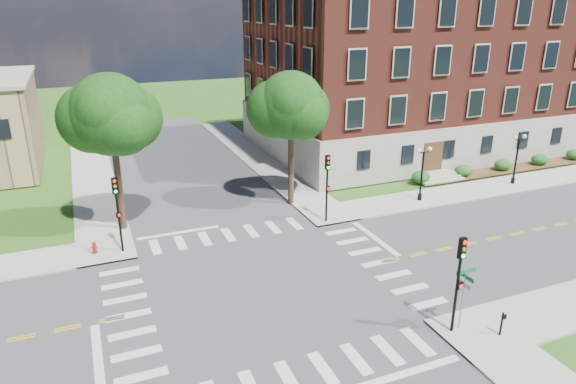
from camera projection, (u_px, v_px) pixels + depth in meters
name	position (u px, v px, depth m)	size (l,w,h in m)	color
ground	(265.00, 287.00, 27.99)	(160.00, 160.00, 0.00)	#305919
road_ew	(265.00, 287.00, 27.98)	(90.00, 12.00, 0.01)	#3D3D3F
road_ns	(265.00, 287.00, 27.98)	(12.00, 90.00, 0.01)	#3D3D3F
sidewalk_ne	(366.00, 172.00, 46.78)	(34.00, 34.00, 0.12)	#9E9B93
crosswalk_east	(379.00, 263.00, 30.55)	(2.20, 10.20, 0.02)	silver
stop_bar_east	(375.00, 238.00, 33.72)	(0.40, 5.50, 0.00)	silver
main_building	(410.00, 67.00, 52.72)	(30.60, 22.40, 16.50)	gray
shrub_row	(502.00, 172.00, 46.98)	(18.00, 2.00, 1.30)	#184517
tree_c	(111.00, 115.00, 32.32)	(5.26, 5.26, 10.45)	#302118
tree_d	(291.00, 106.00, 36.93)	(4.95, 4.95, 9.98)	#302118
traffic_signal_se	(459.00, 273.00, 22.99)	(0.35, 0.40, 4.80)	black
traffic_signal_ne	(327.00, 180.00, 35.09)	(0.32, 0.35, 4.80)	black
traffic_signal_nw	(117.00, 205.00, 30.69)	(0.38, 0.46, 4.80)	black
twin_lamp_west	(422.00, 171.00, 39.16)	(1.36, 0.36, 4.23)	black
twin_lamp_east	(517.00, 156.00, 42.81)	(1.36, 0.36, 4.23)	black
street_sign_pole	(464.00, 287.00, 23.54)	(1.10, 1.10, 3.10)	gray
push_button_post	(502.00, 323.00, 23.50)	(0.14, 0.21, 1.20)	black
fire_hydrant	(94.00, 248.00, 31.40)	(0.35, 0.35, 0.75)	#A8110C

